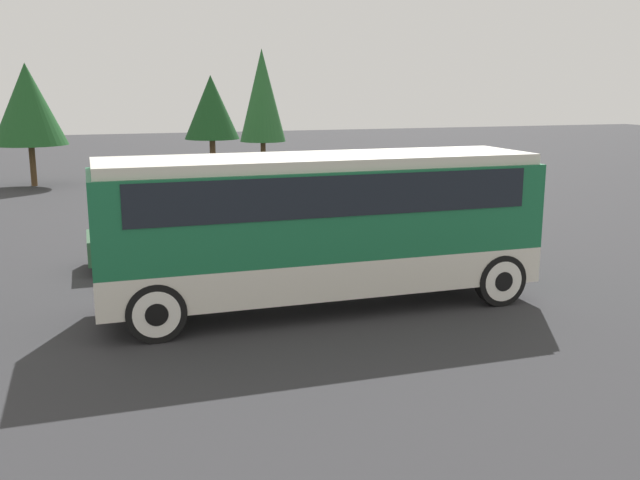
% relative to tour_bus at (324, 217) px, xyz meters
% --- Properties ---
extents(ground_plane, '(120.00, 120.00, 0.00)m').
position_rel_tour_bus_xyz_m(ground_plane, '(-0.10, 0.00, -1.96)').
color(ground_plane, '#2D2D30').
extents(tour_bus, '(9.29, 2.56, 3.25)m').
position_rel_tour_bus_xyz_m(tour_bus, '(0.00, 0.00, 0.00)').
color(tour_bus, silver).
rests_on(tour_bus, ground_plane).
extents(parked_car_near, '(4.34, 1.89, 1.37)m').
position_rel_tour_bus_xyz_m(parked_car_near, '(-2.69, 4.77, -1.26)').
color(parked_car_near, '#2D5638').
rests_on(parked_car_near, ground_plane).
extents(parked_car_mid, '(4.79, 1.81, 1.35)m').
position_rel_tour_bus_xyz_m(parked_car_mid, '(4.00, 4.79, -1.27)').
color(parked_car_mid, '#7A6B5B').
rests_on(parked_car_mid, ground_plane).
extents(tree_left, '(2.49, 2.49, 6.63)m').
position_rel_tour_bus_xyz_m(tree_left, '(4.59, 24.38, 2.18)').
color(tree_left, brown).
rests_on(tree_left, ground_plane).
extents(tree_center, '(3.41, 3.41, 5.72)m').
position_rel_tour_bus_xyz_m(tree_center, '(-7.13, 22.27, 1.86)').
color(tree_center, brown).
rests_on(tree_center, ground_plane).
extents(tree_right, '(2.61, 2.61, 5.17)m').
position_rel_tour_bus_xyz_m(tree_right, '(1.12, 20.40, 1.69)').
color(tree_right, brown).
rests_on(tree_right, ground_plane).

